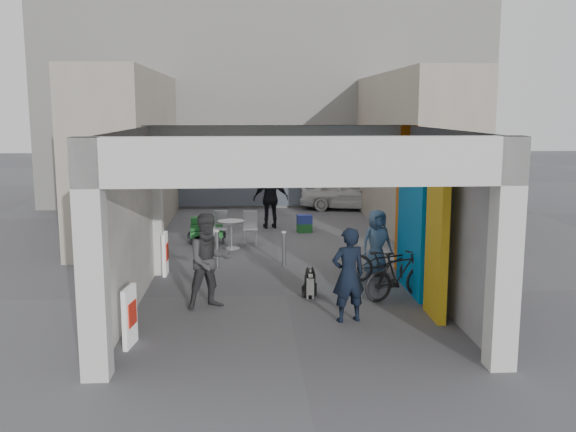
{
  "coord_description": "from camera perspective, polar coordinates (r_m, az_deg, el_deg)",
  "views": [
    {
      "loc": [
        -0.77,
        -13.01,
        3.88
      ],
      "look_at": [
        0.1,
        1.0,
        1.53
      ],
      "focal_mm": 40.0,
      "sensor_mm": 36.0,
      "label": 1
    }
  ],
  "objects": [
    {
      "name": "man_back_turned",
      "position": [
        12.65,
        -7.0,
        -3.99
      ],
      "size": [
        1.12,
        1.0,
        1.88
      ],
      "primitive_type": "imported",
      "rotation": [
        0.0,
        0.0,
        0.38
      ],
      "color": "#38383B",
      "rests_on": "ground"
    },
    {
      "name": "bicycle_rear",
      "position": [
        13.41,
        9.84,
        -5.21
      ],
      "size": [
        1.72,
        1.12,
        1.01
      ],
      "primitive_type": "imported",
      "rotation": [
        0.0,
        0.0,
        1.99
      ],
      "color": "black",
      "rests_on": "ground"
    },
    {
      "name": "man_elderly",
      "position": [
        15.2,
        7.9,
        -2.34
      ],
      "size": [
        0.88,
        0.7,
        1.56
      ],
      "primitive_type": "imported",
      "rotation": [
        0.0,
        0.0,
        0.3
      ],
      "color": "#4F729A",
      "rests_on": "ground"
    },
    {
      "name": "bollard_left",
      "position": [
        15.86,
        -6.31,
        -2.97
      ],
      "size": [
        0.09,
        0.09,
        0.93
      ],
      "primitive_type": "cylinder",
      "color": "gray",
      "rests_on": "ground"
    },
    {
      "name": "advert_board_near",
      "position": [
        11.0,
        -13.88,
        -8.65
      ],
      "size": [
        0.17,
        0.56,
        1.0
      ],
      "rotation": [
        0.0,
        0.0,
        -0.14
      ],
      "color": "white",
      "rests_on": "ground"
    },
    {
      "name": "arcade_canopy",
      "position": [
        12.36,
        2.56,
        2.17
      ],
      "size": [
        6.4,
        6.45,
        6.4
      ],
      "color": "beige",
      "rests_on": "ground"
    },
    {
      "name": "bollard_center",
      "position": [
        15.98,
        -0.37,
        -2.96
      ],
      "size": [
        0.09,
        0.09,
        0.86
      ],
      "primitive_type": "cylinder",
      "color": "gray",
      "rests_on": "ground"
    },
    {
      "name": "border_collie",
      "position": [
        13.39,
        1.94,
        -6.14
      ],
      "size": [
        0.25,
        0.49,
        0.67
      ],
      "rotation": [
        0.0,
        0.0,
        -0.32
      ],
      "color": "black",
      "rests_on": "ground"
    },
    {
      "name": "far_building",
      "position": [
        27.02,
        -1.96,
        9.75
      ],
      "size": [
        18.0,
        4.08,
        8.0
      ],
      "color": "silver",
      "rests_on": "ground"
    },
    {
      "name": "white_van",
      "position": [
        25.03,
        5.43,
        2.03
      ],
      "size": [
        3.97,
        2.24,
        1.27
      ],
      "primitive_type": "imported",
      "rotation": [
        0.0,
        0.0,
        1.36
      ],
      "color": "silver",
      "rests_on": "ground"
    },
    {
      "name": "cafe_set",
      "position": [
        18.31,
        -5.44,
        -1.68
      ],
      "size": [
        1.59,
        1.28,
        0.96
      ],
      "rotation": [
        0.0,
        0.0,
        -0.03
      ],
      "color": "#A8A9AE",
      "rests_on": "ground"
    },
    {
      "name": "bollard_right",
      "position": [
        15.87,
        5.32,
        -2.97
      ],
      "size": [
        0.09,
        0.09,
        0.92
      ],
      "primitive_type": "cylinder",
      "color": "gray",
      "rests_on": "ground"
    },
    {
      "name": "plaza_bldg_left",
      "position": [
        20.89,
        -13.9,
        5.45
      ],
      "size": [
        2.0,
        9.0,
        5.0
      ],
      "primitive_type": "cube",
      "color": "#A19986",
      "rests_on": "ground"
    },
    {
      "name": "man_with_dog",
      "position": [
        11.82,
        5.39,
        -5.23
      ],
      "size": [
        0.73,
        0.57,
        1.76
      ],
      "primitive_type": "imported",
      "rotation": [
        0.0,
        0.0,
        3.39
      ],
      "color": "black",
      "rests_on": "ground"
    },
    {
      "name": "man_crates",
      "position": [
        20.96,
        -1.54,
        1.56
      ],
      "size": [
        1.19,
        0.59,
        1.96
      ],
      "primitive_type": "imported",
      "rotation": [
        0.0,
        0.0,
        3.25
      ],
      "color": "black",
      "rests_on": "ground"
    },
    {
      "name": "crate_stack",
      "position": [
        20.37,
        1.47,
        -0.67
      ],
      "size": [
        0.49,
        0.4,
        0.56
      ],
      "rotation": [
        0.0,
        0.0,
        0.11
      ],
      "color": "#1B5F25",
      "rests_on": "ground"
    },
    {
      "name": "bicycle_front",
      "position": [
        14.56,
        8.75,
        -4.08
      ],
      "size": [
        1.96,
        1.27,
        0.97
      ],
      "primitive_type": "imported",
      "rotation": [
        0.0,
        0.0,
        1.21
      ],
      "color": "black",
      "rests_on": "ground"
    },
    {
      "name": "produce_stand",
      "position": [
        18.88,
        -7.2,
        -1.51
      ],
      "size": [
        1.12,
        0.61,
        0.74
      ],
      "rotation": [
        0.0,
        0.0,
        0.3
      ],
      "color": "black",
      "rests_on": "ground"
    },
    {
      "name": "ground",
      "position": [
        13.6,
        -0.16,
        -7.06
      ],
      "size": [
        90.0,
        90.0,
        0.0
      ],
      "primitive_type": "plane",
      "color": "#525257",
      "rests_on": "ground"
    },
    {
      "name": "advert_board_far",
      "position": [
        15.41,
        -10.85,
        -3.3
      ],
      "size": [
        0.1,
        0.55,
        1.0
      ],
      "rotation": [
        0.0,
        0.0,
        0.01
      ],
      "color": "white",
      "rests_on": "ground"
    },
    {
      "name": "plaza_bldg_right",
      "position": [
        21.22,
        10.88,
        5.62
      ],
      "size": [
        2.0,
        9.0,
        5.0
      ],
      "primitive_type": "cube",
      "color": "#A19986",
      "rests_on": "ground"
    }
  ]
}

